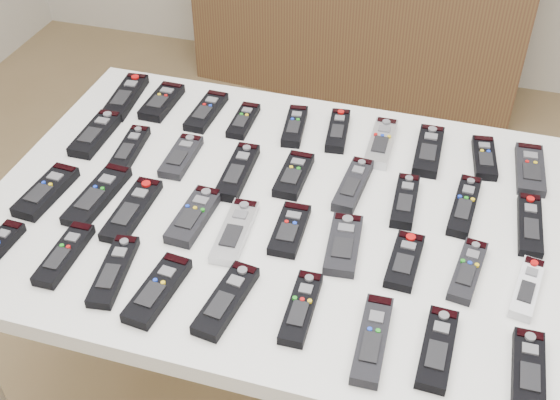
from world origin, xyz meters
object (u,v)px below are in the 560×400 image
(remote_5, at_px, (338,131))
(remote_16, at_px, (405,201))
(remote_7, at_px, (428,151))
(remote_36, at_px, (437,348))
(remote_13, at_px, (238,172))
(remote_14, at_px, (294,175))
(table, at_px, (280,227))
(remote_23, at_px, (235,231))
(remote_32, at_px, (158,290))
(remote_26, at_px, (405,261))
(remote_0, at_px, (126,97))
(remote_11, at_px, (129,150))
(remote_25, at_px, (343,244))
(remote_1, at_px, (162,102))
(remote_28, at_px, (527,288))
(remote_33, at_px, (226,300))
(remote_37, at_px, (528,370))
(sideboard, at_px, (359,15))
(remote_6, at_px, (381,143))
(remote_20, at_px, (97,195))
(remote_19, at_px, (46,191))
(remote_2, at_px, (206,111))
(remote_34, at_px, (301,308))
(remote_15, at_px, (353,185))
(remote_21, at_px, (132,210))
(remote_31, at_px, (114,271))
(remote_24, at_px, (290,230))
(remote_27, at_px, (468,271))
(remote_3, at_px, (243,121))
(remote_18, at_px, (530,225))
(remote_30, at_px, (64,254))
(remote_35, at_px, (372,340))
(remote_10, at_px, (96,134))
(remote_8, at_px, (484,158))

(remote_5, distance_m, remote_16, 0.29)
(remote_7, xyz_separation_m, remote_36, (0.09, -0.57, -0.00))
(remote_13, xyz_separation_m, remote_14, (0.12, 0.03, -0.00))
(remote_7, bearing_deg, remote_36, -82.37)
(table, bearing_deg, remote_23, -119.70)
(remote_7, relative_size, remote_32, 1.06)
(remote_26, bearing_deg, table, 163.35)
(remote_0, xyz_separation_m, remote_11, (0.11, -0.21, -0.00))
(remote_25, distance_m, remote_26, 0.12)
(remote_1, height_order, remote_36, remote_1)
(remote_28, relative_size, remote_33, 0.86)
(table, height_order, remote_1, remote_1)
(remote_37, bearing_deg, sideboard, 106.87)
(remote_5, bearing_deg, remote_33, -103.74)
(remote_33, relative_size, remote_37, 1.11)
(remote_6, relative_size, remote_11, 1.05)
(remote_14, bearing_deg, remote_16, -4.22)
(remote_20, bearing_deg, remote_19, -166.29)
(remote_2, relative_size, remote_34, 1.01)
(remote_33, bearing_deg, remote_19, 166.39)
(remote_15, height_order, remote_33, remote_15)
(remote_21, relative_size, remote_25, 1.20)
(remote_25, bearing_deg, remote_21, 177.51)
(remote_1, xyz_separation_m, remote_31, (0.16, -0.58, -0.00))
(remote_25, distance_m, remote_33, 0.27)
(remote_11, distance_m, remote_19, 0.22)
(remote_1, distance_m, remote_16, 0.69)
(remote_32, relative_size, remote_34, 1.03)
(sideboard, distance_m, remote_24, 1.96)
(remote_27, bearing_deg, remote_19, -171.33)
(remote_1, xyz_separation_m, remote_5, (0.46, 0.00, -0.00))
(remote_1, distance_m, remote_25, 0.68)
(remote_26, distance_m, remote_36, 0.21)
(remote_19, bearing_deg, remote_36, -8.00)
(remote_14, bearing_deg, remote_20, -153.60)
(remote_5, bearing_deg, remote_36, -69.01)
(remote_3, xyz_separation_m, remote_18, (0.69, -0.20, 0.00))
(remote_23, bearing_deg, remote_32, -116.19)
(remote_3, distance_m, remote_19, 0.50)
(remote_26, xyz_separation_m, remote_30, (-0.64, -0.17, 0.00))
(remote_13, bearing_deg, remote_30, -127.06)
(remote_18, bearing_deg, remote_21, -169.13)
(remote_30, relative_size, remote_34, 1.01)
(remote_14, xyz_separation_m, remote_21, (-0.29, -0.21, -0.00))
(remote_23, xyz_separation_m, remote_37, (0.58, -0.18, 0.00))
(remote_0, xyz_separation_m, remote_35, (0.76, -0.60, 0.00))
(remote_10, height_order, remote_18, remote_10)
(remote_7, height_order, remote_8, remote_7)
(remote_21, relative_size, remote_23, 1.07)
(remote_27, distance_m, remote_32, 0.59)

